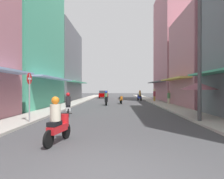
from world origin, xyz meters
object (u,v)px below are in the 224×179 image
at_px(pedestrian_crossing, 154,95).
at_px(utility_pole, 200,47).
at_px(motorbike_orange, 121,100).
at_px(vendor_umbrella, 198,86).
at_px(parked_car, 103,94).
at_px(motorbike_blue, 139,96).
at_px(motorbike_red, 58,122).
at_px(motorbike_black, 106,99).
at_px(motorbike_white, 68,106).
at_px(pedestrian_midway, 169,98).
at_px(street_sign_no_entry, 29,91).

relative_size(pedestrian_crossing, utility_pole, 0.22).
bearing_deg(motorbike_orange, vendor_umbrella, -68.99).
bearing_deg(parked_car, motorbike_blue, -56.31).
bearing_deg(motorbike_blue, motorbike_red, -102.40).
height_order(motorbike_black, utility_pole, utility_pole).
xyz_separation_m(motorbike_white, vendor_umbrella, (8.28, -0.79, 1.29)).
distance_m(parked_car, pedestrian_crossing, 13.89).
relative_size(motorbike_black, pedestrian_crossing, 1.02).
distance_m(pedestrian_midway, vendor_umbrella, 10.74).
height_order(pedestrian_crossing, street_sign_no_entry, street_sign_no_entry).
relative_size(motorbike_white, parked_car, 0.42).
bearing_deg(street_sign_no_entry, pedestrian_crossing, 61.64).
xyz_separation_m(motorbike_black, utility_pole, (5.62, -11.52, 3.35)).
relative_size(motorbike_blue, parked_car, 0.42).
bearing_deg(motorbike_red, motorbike_blue, 77.60).
xyz_separation_m(motorbike_orange, street_sign_no_entry, (-4.97, -14.17, 1.21)).
height_order(motorbike_blue, pedestrian_midway, pedestrian_midway).
distance_m(motorbike_blue, motorbike_black, 9.37).
xyz_separation_m(motorbike_blue, utility_pole, (1.09, -19.73, 3.35)).
bearing_deg(utility_pole, street_sign_no_entry, -176.80).
relative_size(parked_car, pedestrian_midway, 2.64).
xyz_separation_m(motorbike_red, pedestrian_crossing, (7.04, 21.53, 0.29)).
xyz_separation_m(motorbike_black, pedestrian_midway, (7.06, 0.87, 0.09)).
distance_m(motorbike_orange, utility_pole, 14.66).
height_order(motorbike_red, utility_pole, utility_pole).
relative_size(motorbike_white, pedestrian_crossing, 1.00).
bearing_deg(street_sign_no_entry, motorbike_blue, 68.82).
bearing_deg(motorbike_blue, motorbike_black, -118.88).
bearing_deg(pedestrian_crossing, motorbike_orange, -141.84).
height_order(motorbike_white, pedestrian_midway, pedestrian_midway).
height_order(motorbike_black, pedestrian_midway, pedestrian_midway).
relative_size(pedestrian_crossing, pedestrian_midway, 1.11).
distance_m(motorbike_red, street_sign_no_entry, 4.63).
bearing_deg(motorbike_black, vendor_umbrella, -57.44).
bearing_deg(motorbike_black, motorbike_orange, 52.16).
distance_m(pedestrian_midway, utility_pole, 12.90).
bearing_deg(street_sign_no_entry, vendor_umbrella, 13.31).
bearing_deg(motorbike_black, pedestrian_crossing, 42.55).
distance_m(motorbike_blue, motorbike_orange, 6.71).
xyz_separation_m(motorbike_white, street_sign_no_entry, (-1.27, -3.05, 1.01)).
height_order(pedestrian_midway, utility_pole, utility_pole).
height_order(motorbike_blue, utility_pole, utility_pole).
xyz_separation_m(pedestrian_crossing, pedestrian_midway, (0.75, -4.91, -0.20)).
xyz_separation_m(motorbike_red, utility_pole, (6.35, 4.21, 3.35)).
distance_m(motorbike_white, motorbike_black, 9.21).
xyz_separation_m(motorbike_red, motorbike_white, (-1.30, 6.76, 0.00)).
xyz_separation_m(parked_car, vendor_umbrella, (7.75, -27.03, 1.25)).
bearing_deg(vendor_umbrella, motorbike_white, 174.57).
distance_m(utility_pole, street_sign_no_entry, 9.24).
height_order(vendor_umbrella, street_sign_no_entry, street_sign_no_entry).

